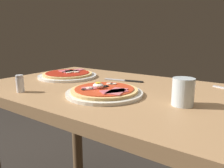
% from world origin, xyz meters
% --- Properties ---
extents(dining_table, '(1.19, 0.70, 0.76)m').
position_xyz_m(dining_table, '(0.00, 0.00, 0.63)').
color(dining_table, '#9E754C').
rests_on(dining_table, ground).
extents(pizza_foreground, '(0.29, 0.29, 0.05)m').
position_xyz_m(pizza_foreground, '(0.01, -0.11, 0.77)').
color(pizza_foreground, silver).
rests_on(pizza_foreground, dining_table).
extents(pizza_across_left, '(0.30, 0.30, 0.03)m').
position_xyz_m(pizza_across_left, '(-0.36, 0.06, 0.77)').
color(pizza_across_left, white).
rests_on(pizza_across_left, dining_table).
extents(water_glass_near, '(0.07, 0.07, 0.09)m').
position_xyz_m(water_glass_near, '(0.29, -0.07, 0.80)').
color(water_glass_near, silver).
rests_on(water_glass_near, dining_table).
extents(knife, '(0.20, 0.06, 0.01)m').
position_xyz_m(knife, '(-0.05, 0.14, 0.76)').
color(knife, silver).
rests_on(knife, dining_table).
extents(salt_shaker, '(0.03, 0.03, 0.07)m').
position_xyz_m(salt_shaker, '(-0.28, -0.26, 0.79)').
color(salt_shaker, white).
rests_on(salt_shaker, dining_table).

